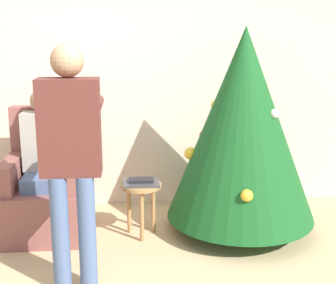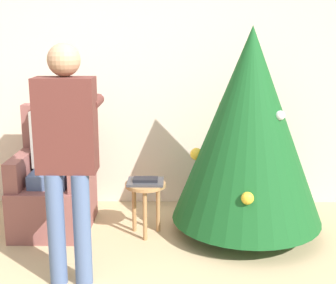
{
  "view_description": "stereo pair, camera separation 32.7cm",
  "coord_description": "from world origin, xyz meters",
  "px_view_note": "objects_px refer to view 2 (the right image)",
  "views": [
    {
      "loc": [
        0.06,
        -2.37,
        1.73
      ],
      "look_at": [
        0.35,
        1.02,
        0.92
      ],
      "focal_mm": 50.0,
      "sensor_mm": 36.0,
      "label": 1
    },
    {
      "loc": [
        0.39,
        -2.38,
        1.73
      ],
      "look_at": [
        0.35,
        1.02,
        0.92
      ],
      "focal_mm": 50.0,
      "sensor_mm": 36.0,
      "label": 2
    }
  ],
  "objects_px": {
    "side_stool": "(146,193)",
    "armchair": "(55,187)",
    "person_seated": "(52,153)",
    "person_standing": "(67,145)",
    "christmas_tree": "(249,126)"
  },
  "relations": [
    {
      "from": "christmas_tree",
      "to": "side_stool",
      "type": "distance_m",
      "value": 1.04
    },
    {
      "from": "person_seated",
      "to": "side_stool",
      "type": "bearing_deg",
      "value": -9.79
    },
    {
      "from": "armchair",
      "to": "person_standing",
      "type": "xyz_separation_m",
      "value": [
        0.35,
        -0.94,
        0.62
      ]
    },
    {
      "from": "person_standing",
      "to": "side_stool",
      "type": "relative_size",
      "value": 3.55
    },
    {
      "from": "christmas_tree",
      "to": "person_standing",
      "type": "xyz_separation_m",
      "value": [
        -1.34,
        -0.81,
        0.03
      ]
    },
    {
      "from": "christmas_tree",
      "to": "person_seated",
      "type": "bearing_deg",
      "value": 176.72
    },
    {
      "from": "person_seated",
      "to": "armchair",
      "type": "bearing_deg",
      "value": 90.0
    },
    {
      "from": "person_seated",
      "to": "person_standing",
      "type": "xyz_separation_m",
      "value": [
        0.35,
        -0.9,
        0.3
      ]
    },
    {
      "from": "armchair",
      "to": "person_seated",
      "type": "relative_size",
      "value": 0.86
    },
    {
      "from": "christmas_tree",
      "to": "person_standing",
      "type": "relative_size",
      "value": 1.07
    },
    {
      "from": "christmas_tree",
      "to": "person_seated",
      "type": "xyz_separation_m",
      "value": [
        -1.69,
        0.1,
        -0.27
      ]
    },
    {
      "from": "armchair",
      "to": "person_standing",
      "type": "relative_size",
      "value": 0.65
    },
    {
      "from": "person_seated",
      "to": "side_stool",
      "type": "xyz_separation_m",
      "value": [
        0.82,
        -0.14,
        -0.31
      ]
    },
    {
      "from": "christmas_tree",
      "to": "side_stool",
      "type": "height_order",
      "value": "christmas_tree"
    },
    {
      "from": "side_stool",
      "to": "armchair",
      "type": "bearing_deg",
      "value": 167.85
    }
  ]
}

